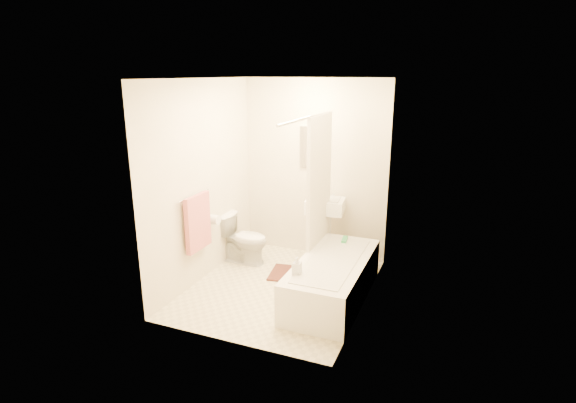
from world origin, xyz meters
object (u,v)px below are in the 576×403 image
at_px(bathtub, 333,279).
at_px(toilet, 244,239).
at_px(sink, 325,228).
at_px(bath_mat, 296,274).
at_px(soap_bottle, 297,266).

bearing_deg(bathtub, toilet, 159.01).
xyz_separation_m(toilet, sink, (1.00, 0.42, 0.15)).
distance_m(bathtub, bath_mat, 0.75).
relative_size(toilet, soap_bottle, 3.54).
bearing_deg(bath_mat, bathtub, -34.21).
height_order(bath_mat, soap_bottle, soap_bottle).
distance_m(toilet, soap_bottle, 1.55).
relative_size(toilet, bathtub, 0.41).
xyz_separation_m(sink, bath_mat, (-0.19, -0.55, -0.47)).
height_order(toilet, sink, sink).
xyz_separation_m(bathtub, soap_bottle, (-0.25, -0.48, 0.32)).
relative_size(toilet, bath_mat, 1.02).
xyz_separation_m(bathtub, bath_mat, (-0.59, 0.40, -0.22)).
bearing_deg(bathtub, soap_bottle, -117.10).
distance_m(toilet, bathtub, 1.50).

